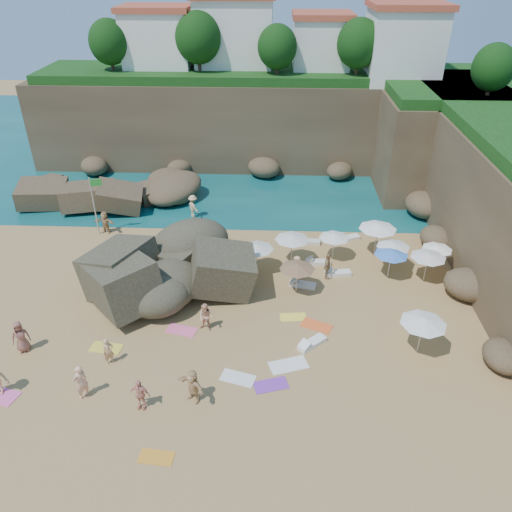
{
  "coord_description": "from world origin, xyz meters",
  "views": [
    {
      "loc": [
        3.1,
        -23.27,
        18.11
      ],
      "look_at": [
        2.0,
        3.0,
        2.0
      ],
      "focal_mm": 35.0,
      "sensor_mm": 36.0,
      "label": 1
    }
  ],
  "objects_px": {
    "person_stand_1": "(137,297)",
    "person_stand_3": "(327,266)",
    "person_stand_6": "(81,382)",
    "person_stand_2": "(193,206)",
    "person_stand_0": "(108,351)",
    "flag_pole": "(95,199)",
    "parasol_0": "(257,247)",
    "parasol_1": "(378,226)",
    "lounger_0": "(308,242)",
    "parasol_2": "(292,237)",
    "person_stand_4": "(297,269)",
    "rock_outcrop": "(167,283)",
    "person_stand_5": "(105,222)"
  },
  "relations": [
    {
      "from": "parasol_0",
      "to": "person_stand_1",
      "type": "relative_size",
      "value": 1.37
    },
    {
      "from": "rock_outcrop",
      "to": "lounger_0",
      "type": "xyz_separation_m",
      "value": [
        9.25,
        5.51,
        0.13
      ]
    },
    {
      "from": "parasol_0",
      "to": "person_stand_1",
      "type": "bearing_deg",
      "value": -148.12
    },
    {
      "from": "person_stand_2",
      "to": "person_stand_3",
      "type": "xyz_separation_m",
      "value": [
        9.88,
        -8.24,
        -0.05
      ]
    },
    {
      "from": "parasol_2",
      "to": "person_stand_3",
      "type": "height_order",
      "value": "parasol_2"
    },
    {
      "from": "parasol_0",
      "to": "rock_outcrop",
      "type": "bearing_deg",
      "value": -163.51
    },
    {
      "from": "lounger_0",
      "to": "person_stand_4",
      "type": "height_order",
      "value": "person_stand_4"
    },
    {
      "from": "person_stand_1",
      "to": "person_stand_3",
      "type": "xyz_separation_m",
      "value": [
        11.41,
        3.65,
        0.11
      ]
    },
    {
      "from": "rock_outcrop",
      "to": "person_stand_4",
      "type": "height_order",
      "value": "person_stand_4"
    },
    {
      "from": "flag_pole",
      "to": "person_stand_4",
      "type": "relative_size",
      "value": 2.49
    },
    {
      "from": "parasol_1",
      "to": "person_stand_0",
      "type": "height_order",
      "value": "parasol_1"
    },
    {
      "from": "parasol_0",
      "to": "person_stand_6",
      "type": "distance_m",
      "value": 13.7
    },
    {
      "from": "parasol_1",
      "to": "person_stand_2",
      "type": "xyz_separation_m",
      "value": [
        -13.43,
        5.19,
        -1.3
      ]
    },
    {
      "from": "parasol_1",
      "to": "person_stand_6",
      "type": "bearing_deg",
      "value": -139.31
    },
    {
      "from": "person_stand_1",
      "to": "parasol_2",
      "type": "bearing_deg",
      "value": -160.3
    },
    {
      "from": "parasol_1",
      "to": "lounger_0",
      "type": "relative_size",
      "value": 1.51
    },
    {
      "from": "person_stand_0",
      "to": "person_stand_5",
      "type": "distance_m",
      "value": 14.41
    },
    {
      "from": "flag_pole",
      "to": "parasol_2",
      "type": "distance_m",
      "value": 14.63
    },
    {
      "from": "person_stand_1",
      "to": "person_stand_3",
      "type": "relative_size",
      "value": 0.88
    },
    {
      "from": "parasol_2",
      "to": "person_stand_4",
      "type": "xyz_separation_m",
      "value": [
        0.28,
        -2.15,
        -1.11
      ]
    },
    {
      "from": "lounger_0",
      "to": "person_stand_2",
      "type": "height_order",
      "value": "person_stand_2"
    },
    {
      "from": "flag_pole",
      "to": "lounger_0",
      "type": "bearing_deg",
      "value": -2.91
    },
    {
      "from": "parasol_1",
      "to": "person_stand_6",
      "type": "height_order",
      "value": "parasol_1"
    },
    {
      "from": "lounger_0",
      "to": "person_stand_6",
      "type": "distance_m",
      "value": 18.88
    },
    {
      "from": "person_stand_3",
      "to": "person_stand_6",
      "type": "bearing_deg",
      "value": 143.71
    },
    {
      "from": "parasol_1",
      "to": "parasol_2",
      "type": "relative_size",
      "value": 1.12
    },
    {
      "from": "rock_outcrop",
      "to": "person_stand_5",
      "type": "height_order",
      "value": "person_stand_5"
    },
    {
      "from": "person_stand_3",
      "to": "person_stand_6",
      "type": "height_order",
      "value": "person_stand_6"
    },
    {
      "from": "parasol_0",
      "to": "person_stand_3",
      "type": "bearing_deg",
      "value": -7.77
    },
    {
      "from": "person_stand_1",
      "to": "person_stand_6",
      "type": "bearing_deg",
      "value": 71.64
    },
    {
      "from": "lounger_0",
      "to": "person_stand_6",
      "type": "xyz_separation_m",
      "value": [
        -11.37,
        -15.05,
        0.81
      ]
    },
    {
      "from": "parasol_1",
      "to": "lounger_0",
      "type": "bearing_deg",
      "value": 162.84
    },
    {
      "from": "rock_outcrop",
      "to": "person_stand_3",
      "type": "bearing_deg",
      "value": 5.93
    },
    {
      "from": "person_stand_1",
      "to": "person_stand_2",
      "type": "relative_size",
      "value": 0.84
    },
    {
      "from": "person_stand_2",
      "to": "person_stand_3",
      "type": "relative_size",
      "value": 1.05
    },
    {
      "from": "parasol_2",
      "to": "person_stand_2",
      "type": "xyz_separation_m",
      "value": [
        -7.62,
        6.5,
        -1.07
      ]
    },
    {
      "from": "flag_pole",
      "to": "person_stand_1",
      "type": "bearing_deg",
      "value": -60.5
    },
    {
      "from": "person_stand_0",
      "to": "person_stand_2",
      "type": "bearing_deg",
      "value": 46.38
    },
    {
      "from": "person_stand_0",
      "to": "person_stand_4",
      "type": "xyz_separation_m",
      "value": [
        9.75,
        7.91,
        0.14
      ]
    },
    {
      "from": "rock_outcrop",
      "to": "person_stand_1",
      "type": "distance_m",
      "value": 2.96
    },
    {
      "from": "parasol_0",
      "to": "person_stand_3",
      "type": "height_order",
      "value": "parasol_0"
    },
    {
      "from": "lounger_0",
      "to": "person_stand_1",
      "type": "xyz_separation_m",
      "value": [
        -10.44,
        -8.1,
        0.66
      ]
    },
    {
      "from": "person_stand_0",
      "to": "person_stand_4",
      "type": "distance_m",
      "value": 12.56
    },
    {
      "from": "parasol_2",
      "to": "person_stand_3",
      "type": "xyz_separation_m",
      "value": [
        2.26,
        -1.73,
        -1.12
      ]
    },
    {
      "from": "lounger_0",
      "to": "person_stand_5",
      "type": "relative_size",
      "value": 0.99
    },
    {
      "from": "person_stand_0",
      "to": "person_stand_6",
      "type": "height_order",
      "value": "person_stand_6"
    },
    {
      "from": "person_stand_0",
      "to": "person_stand_1",
      "type": "bearing_deg",
      "value": 48.78
    },
    {
      "from": "parasol_2",
      "to": "person_stand_0",
      "type": "xyz_separation_m",
      "value": [
        -9.47,
        -10.06,
        -1.24
      ]
    },
    {
      "from": "rock_outcrop",
      "to": "person_stand_4",
      "type": "xyz_separation_m",
      "value": [
        8.23,
        0.65,
        0.9
      ]
    },
    {
      "from": "person_stand_0",
      "to": "person_stand_5",
      "type": "xyz_separation_m",
      "value": [
        -4.33,
        13.74,
        0.1
      ]
    }
  ]
}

